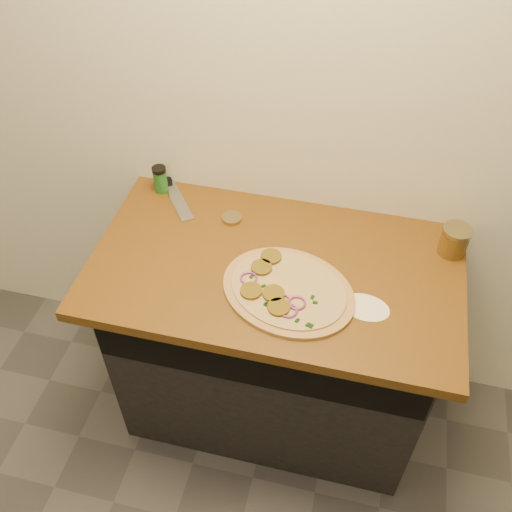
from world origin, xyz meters
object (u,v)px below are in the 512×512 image
(chefs_knife, at_px, (170,185))
(salsa_jar, at_px, (454,240))
(pizza, at_px, (286,290))
(spice_shaker, at_px, (160,179))

(chefs_knife, xyz_separation_m, salsa_jar, (1.02, -0.11, 0.05))
(chefs_knife, bearing_deg, salsa_jar, -6.05)
(chefs_knife, height_order, salsa_jar, salsa_jar)
(pizza, bearing_deg, chefs_knife, 142.10)
(chefs_knife, bearing_deg, pizza, -37.90)
(pizza, distance_m, salsa_jar, 0.58)
(salsa_jar, height_order, spice_shaker, same)
(pizza, relative_size, chefs_knife, 1.75)
(pizza, distance_m, chefs_knife, 0.66)
(pizza, height_order, chefs_knife, pizza)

